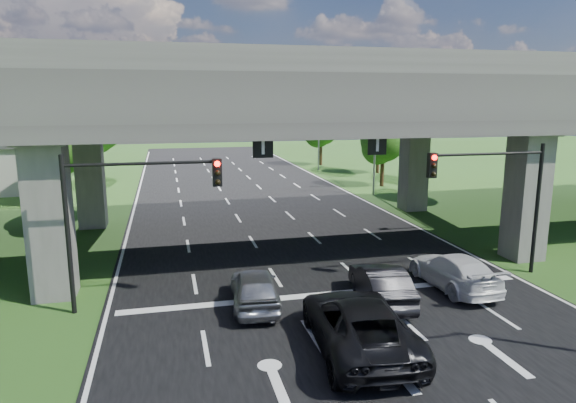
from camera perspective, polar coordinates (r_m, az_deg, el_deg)
name	(u,v)px	position (r m, az deg, el deg)	size (l,w,h in m)	color
ground	(362,331)	(18.62, 8.18, -14.05)	(160.00, 160.00, 0.00)	#2B4F19
road	(293,250)	(27.53, 0.50, -5.40)	(18.00, 120.00, 0.03)	black
overpass	(284,99)	(28.31, -0.46, 11.29)	(80.00, 15.00, 10.00)	#34312F
signal_right	(498,186)	(24.43, 22.28, 1.64)	(5.76, 0.54, 6.00)	black
signal_left	(128,202)	(19.94, -17.38, -0.06)	(5.76, 0.54, 6.00)	black
streetlight_far	(371,125)	(42.92, 9.21, 8.40)	(3.38, 0.25, 10.00)	gray
streetlight_beyond	(316,118)	(58.01, 3.08, 9.26)	(3.38, 0.25, 10.00)	gray
tree_left_near	(61,141)	(42.38, -23.88, 6.15)	(4.50, 4.50, 7.80)	black
tree_left_mid	(43,142)	(50.84, -25.59, 5.99)	(3.91, 3.90, 6.76)	black
tree_left_far	(100,126)	(58.03, -20.16, 7.89)	(4.80, 4.80, 8.32)	black
tree_right_near	(384,137)	(47.84, 10.60, 7.02)	(4.20, 4.20, 7.28)	black
tree_right_mid	(379,135)	(56.37, 10.08, 7.34)	(3.91, 3.90, 6.76)	black
tree_right_far	(322,125)	(62.44, 3.74, 8.45)	(4.50, 4.50, 7.80)	black
car_silver	(255,288)	(20.14, -3.73, -9.54)	(1.76, 4.38, 1.49)	#919498
car_dark	(381,284)	(20.77, 10.25, -9.02)	(1.59, 4.57, 1.51)	black
car_white	(454,271)	(23.11, 17.94, -7.35)	(2.04, 5.03, 1.46)	silver
car_trailing	(358,324)	(16.98, 7.83, -13.34)	(2.85, 6.17, 1.72)	black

